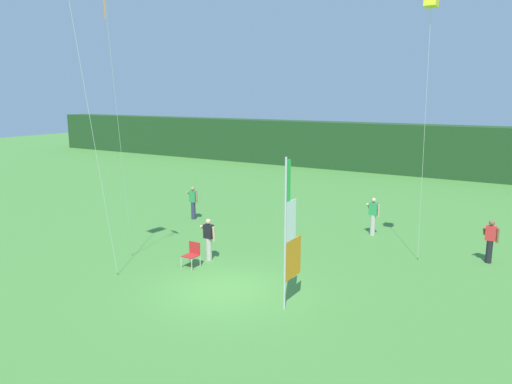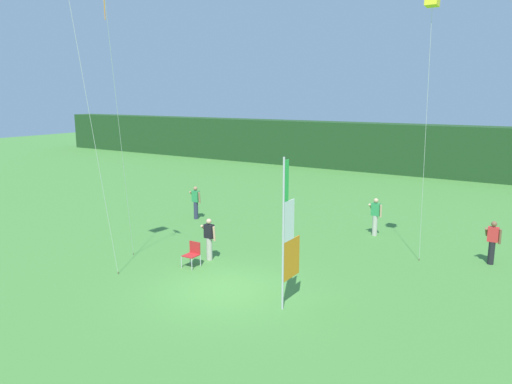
{
  "view_description": "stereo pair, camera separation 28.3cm",
  "coord_description": "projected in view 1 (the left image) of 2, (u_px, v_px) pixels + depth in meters",
  "views": [
    {
      "loc": [
        8.42,
        -11.81,
        6.06
      ],
      "look_at": [
        -0.09,
        2.11,
        2.79
      ],
      "focal_mm": 33.97,
      "sensor_mm": 36.0,
      "label": 1
    },
    {
      "loc": [
        8.66,
        -11.66,
        6.06
      ],
      "look_at": [
        -0.09,
        2.11,
        2.79
      ],
      "focal_mm": 33.97,
      "sensor_mm": 36.0,
      "label": 2
    }
  ],
  "objects": [
    {
      "name": "distant_treeline",
      "position": [
        422.0,
        150.0,
        37.13
      ],
      "size": [
        80.0,
        2.4,
        3.86
      ],
      "primitive_type": "cube",
      "color": "#1E421E",
      "rests_on": "ground"
    },
    {
      "name": "person_far_right",
      "position": [
        490.0,
        240.0,
        17.67
      ],
      "size": [
        0.55,
        0.48,
        1.62
      ],
      "color": "black",
      "rests_on": "ground"
    },
    {
      "name": "banner_flag",
      "position": [
        290.0,
        236.0,
        13.8
      ],
      "size": [
        0.06,
        1.03,
        4.42
      ],
      "color": "#B7B7BC",
      "rests_on": "ground"
    },
    {
      "name": "folding_chair",
      "position": [
        192.0,
        253.0,
        17.33
      ],
      "size": [
        0.51,
        0.51,
        0.89
      ],
      "color": "#BCBCC1",
      "rests_on": "ground"
    },
    {
      "name": "ground_plane",
      "position": [
        224.0,
        289.0,
        15.38
      ],
      "size": [
        120.0,
        120.0,
        0.0
      ],
      "primitive_type": "plane",
      "color": "#478438"
    },
    {
      "name": "person_near_banner",
      "position": [
        209.0,
        238.0,
        17.97
      ],
      "size": [
        0.55,
        0.48,
        1.59
      ],
      "color": "#B7B2A3",
      "rests_on": "ground"
    },
    {
      "name": "kite_yellow_box_1",
      "position": [
        432.0,
        0.0,
        15.35
      ],
      "size": [
        0.4,
        1.42,
        9.41
      ],
      "color": "brown",
      "rests_on": "ground"
    },
    {
      "name": "person_mid_field",
      "position": [
        193.0,
        202.0,
        23.95
      ],
      "size": [
        0.55,
        0.48,
        1.64
      ],
      "color": "#2D334C",
      "rests_on": "ground"
    },
    {
      "name": "kite_orange_diamond_0",
      "position": [
        107.0,
        18.0,
        14.44
      ],
      "size": [
        2.12,
        2.59,
        9.54
      ],
      "color": "brown",
      "rests_on": "ground"
    },
    {
      "name": "person_far_left",
      "position": [
        373.0,
        215.0,
        21.2
      ],
      "size": [
        0.55,
        0.48,
        1.67
      ],
      "color": "#B7B2A3",
      "rests_on": "ground"
    }
  ]
}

